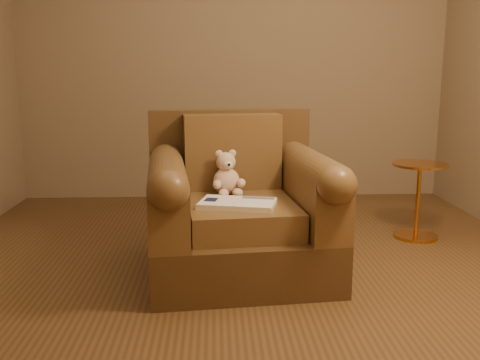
{
  "coord_description": "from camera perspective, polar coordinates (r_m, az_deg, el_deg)",
  "views": [
    {
      "loc": [
        -0.18,
        -3.11,
        1.2
      ],
      "look_at": [
        -0.04,
        -0.08,
        0.58
      ],
      "focal_mm": 40.0,
      "sensor_mm": 36.0,
      "label": 1
    }
  ],
  "objects": [
    {
      "name": "floor",
      "position": [
        3.34,
        0.54,
        -9.57
      ],
      "size": [
        4.0,
        4.0,
        0.0
      ],
      "primitive_type": "plane",
      "color": "brown",
      "rests_on": "ground"
    },
    {
      "name": "armchair",
      "position": [
        3.24,
        -0.17,
        -3.36
      ],
      "size": [
        1.15,
        1.11,
        0.95
      ],
      "rotation": [
        0.0,
        0.0,
        0.1
      ],
      "color": "#4B3219",
      "rests_on": "floor"
    },
    {
      "name": "teddy_bear",
      "position": [
        3.27,
        -1.4,
        0.25
      ],
      "size": [
        0.2,
        0.23,
        0.28
      ],
      "rotation": [
        0.0,
        0.0,
        0.23
      ],
      "color": "beige",
      "rests_on": "armchair"
    },
    {
      "name": "guidebook",
      "position": [
        3.0,
        -0.27,
        -2.54
      ],
      "size": [
        0.47,
        0.34,
        0.03
      ],
      "rotation": [
        0.0,
        0.0,
        -0.23
      ],
      "color": "beige",
      "rests_on": "armchair"
    },
    {
      "name": "side_table",
      "position": [
        4.09,
        18.45,
        -1.83
      ],
      "size": [
        0.4,
        0.4,
        0.55
      ],
      "color": "#D58A3A",
      "rests_on": "floor"
    }
  ]
}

